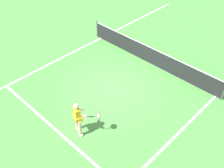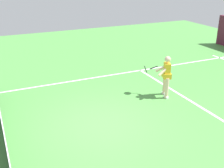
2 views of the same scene
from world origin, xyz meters
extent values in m
plane|color=#4C9342|center=(0.00, 0.00, 0.00)|extent=(28.51, 28.51, 0.00)
cube|color=white|center=(0.00, -3.58, 0.00)|extent=(7.62, 0.10, 0.01)
cube|color=white|center=(3.81, 0.00, 0.00)|extent=(0.10, 19.93, 0.01)
cube|color=#232326|center=(0.00, 2.79, 0.46)|extent=(8.14, 0.02, 0.93)
cube|color=white|center=(0.00, 2.79, 0.95)|extent=(8.14, 0.02, 0.04)
cylinder|color=beige|center=(0.75, -2.92, 0.39)|extent=(0.13, 0.13, 0.78)
cylinder|color=beige|center=(1.08, -3.05, 0.39)|extent=(0.13, 0.13, 0.78)
cube|color=white|center=(0.75, -2.92, 0.04)|extent=(0.20, 0.10, 0.08)
cube|color=white|center=(1.08, -3.05, 0.04)|extent=(0.20, 0.10, 0.08)
cube|color=gold|center=(0.91, -2.99, 1.04)|extent=(0.37, 0.30, 0.52)
cube|color=gold|center=(0.91, -2.99, 0.84)|extent=(0.47, 0.41, 0.20)
sphere|color=beige|center=(0.91, -2.99, 1.44)|extent=(0.22, 0.22, 0.22)
cylinder|color=beige|center=(0.83, -2.79, 1.06)|extent=(0.12, 0.48, 0.37)
cylinder|color=beige|center=(1.11, -2.90, 1.06)|extent=(0.41, 0.40, 0.37)
cylinder|color=black|center=(1.38, -2.72, 1.02)|extent=(0.14, 0.29, 0.14)
torus|color=black|center=(1.49, -2.44, 0.96)|extent=(0.31, 0.21, 0.28)
cylinder|color=beige|center=(1.49, -2.44, 0.96)|extent=(0.26, 0.17, 0.23)
camera|label=1|loc=(6.85, -7.21, 8.42)|focal=43.50mm
camera|label=2|loc=(-7.08, 2.84, 4.45)|focal=45.44mm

